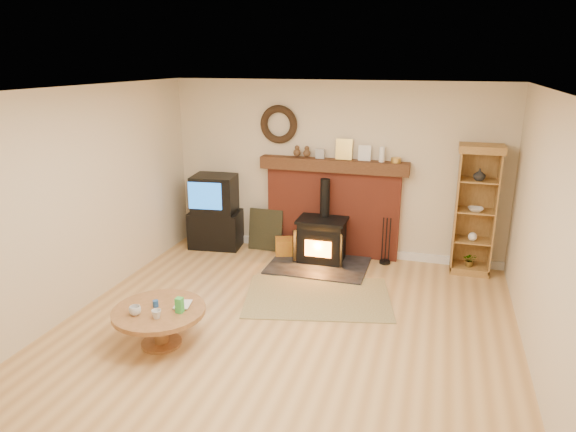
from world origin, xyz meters
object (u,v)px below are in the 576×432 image
(wood_stove, at_px, (321,242))
(curio_cabinet, at_px, (475,210))
(coffee_table, at_px, (159,316))
(tv_unit, at_px, (216,213))

(wood_stove, relative_size, curio_cabinet, 0.78)
(wood_stove, height_order, coffee_table, wood_stove)
(tv_unit, bearing_deg, coffee_table, -76.89)
(curio_cabinet, bearing_deg, coffee_table, -136.67)
(wood_stove, distance_m, tv_unit, 1.79)
(tv_unit, relative_size, coffee_table, 1.20)
(wood_stove, height_order, curio_cabinet, curio_cabinet)
(wood_stove, distance_m, coffee_table, 2.92)
(wood_stove, xyz_separation_m, coffee_table, (-1.09, -2.71, 0.02))
(wood_stove, bearing_deg, curio_cabinet, 7.78)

